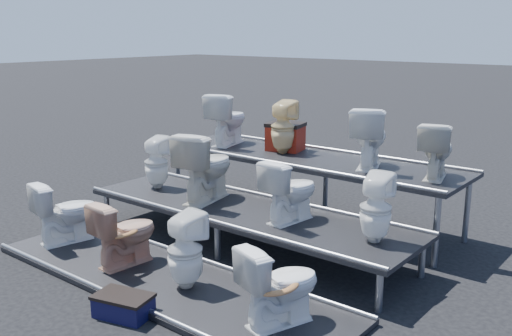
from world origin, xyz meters
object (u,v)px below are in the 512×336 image
Objects in this scene: toilet_4 at (156,162)px; red_crate at (285,138)px; toilet_3 at (280,284)px; toilet_2 at (185,250)px; toilet_11 at (436,150)px; toilet_5 at (206,166)px; toilet_1 at (125,232)px; toilet_10 at (369,137)px; step_stool at (124,307)px; toilet_7 at (376,208)px; toilet_9 at (283,127)px; toilet_8 at (227,119)px; toilet_6 at (290,190)px; toilet_0 at (66,211)px.

toilet_4 is 1.82m from red_crate.
toilet_2 is at bearing 19.69° from toilet_3.
toilet_4 is 3.51m from toilet_11.
toilet_5 is at bearing -108.32° from red_crate.
toilet_10 is (1.46, 2.60, 0.82)m from toilet_1.
toilet_1 is 1.11m from step_stool.
toilet_7 is 1.57m from toilet_10.
toilet_3 is at bearing 122.41° from toilet_9.
toilet_9 is (-1.87, 2.60, 0.80)m from toilet_3.
toilet_3 is (1.13, 0.00, -0.02)m from toilet_2.
toilet_1 is at bearing -105.18° from red_crate.
toilet_5 is (0.89, 0.00, 0.08)m from toilet_4.
toilet_9 is at bearing -34.57° from toilet_3.
toilet_9 is at bearing -13.57° from toilet_11.
toilet_5 reaches higher than toilet_3.
toilet_9 is at bearing -69.87° from toilet_2.
toilet_10 is at bearing 176.67° from toilet_9.
toilet_9 is at bearing 86.31° from step_stool.
toilet_9 is 0.29m from red_crate.
red_crate is (0.91, 0.19, -0.21)m from toilet_8.
toilet_4 is at bearing -3.89° from toilet_3.
toilet_4 is (-0.94, 1.30, 0.39)m from toilet_1.
red_crate reaches higher than toilet_3.
toilet_3 is 1.54× the size of red_crate.
toilet_11 is at bearing -100.63° from toilet_7.
toilet_10 reaches higher than toilet_6.
toilet_0 is at bearing 61.09° from toilet_9.
toilet_10 reaches higher than toilet_4.
toilet_11 is (0.06, 1.30, 0.37)m from toilet_7.
toilet_7 is 0.92× the size of toilet_8.
toilet_9 reaches higher than red_crate.
toilet_7 is (1.02, 0.00, 0.00)m from toilet_6.
toilet_8 reaches higher than toilet_3.
red_crate is (-2.17, 1.49, 0.22)m from toilet_7.
toilet_10 is 3.54m from step_stool.
toilet_4 is at bearing -84.48° from toilet_0.
toilet_7 is 2.64m from red_crate.
toilet_11 is (1.39, 2.60, 0.74)m from toilet_2.
toilet_5 is 1.18× the size of toilet_9.
toilet_7 is 2.48m from toilet_9.
toilet_4 reaches higher than toilet_0.
toilet_5 reaches higher than toilet_7.
red_crate is (-1.39, 0.19, -0.21)m from toilet_10.
step_stool is (-0.65, -3.29, -1.15)m from toilet_10.
toilet_0 is 0.99× the size of toilet_10.
toilet_3 is at bearing -175.51° from toilet_1.
toilet_10 reaches higher than toilet_9.
toilet_6 is 0.91× the size of toilet_8.
toilet_5 is at bearing 15.38° from toilet_11.
toilet_8 is at bearing -25.61° from toilet_6.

